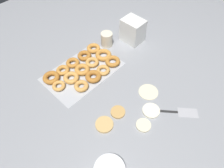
% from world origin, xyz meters
% --- Properties ---
extents(ground_plane, '(3.00, 3.00, 0.00)m').
position_xyz_m(ground_plane, '(0.00, 0.00, 0.00)').
color(ground_plane, gray).
extents(pancake_0, '(0.08, 0.08, 0.01)m').
position_xyz_m(pancake_0, '(0.13, 0.04, 0.01)').
color(pancake_0, tan).
rests_on(pancake_0, ground_plane).
extents(pancake_1, '(0.08, 0.08, 0.01)m').
position_xyz_m(pancake_1, '(0.10, 0.19, 0.01)').
color(pancake_1, beige).
rests_on(pancake_1, ground_plane).
extents(pancake_2, '(0.12, 0.12, 0.01)m').
position_xyz_m(pancake_2, '(-0.10, 0.07, 0.00)').
color(pancake_2, beige).
rests_on(pancake_2, ground_plane).
extents(pancake_3, '(0.10, 0.10, 0.01)m').
position_xyz_m(pancake_3, '(-0.00, 0.16, 0.01)').
color(pancake_3, silver).
rests_on(pancake_3, ground_plane).
extents(pancake_4, '(0.10, 0.10, 0.01)m').
position_xyz_m(pancake_4, '(0.24, 0.04, 0.01)').
color(pancake_4, tan).
rests_on(pancake_4, ground_plane).
extents(donut_tray, '(0.49, 0.31, 0.04)m').
position_xyz_m(donut_tray, '(0.05, -0.34, 0.02)').
color(donut_tray, '#ADAFB5').
rests_on(donut_tray, ground_plane).
extents(container_stack, '(0.12, 0.15, 0.17)m').
position_xyz_m(container_stack, '(-0.40, -0.31, 0.09)').
color(container_stack, white).
rests_on(container_stack, ground_plane).
extents(paper_cup, '(0.08, 0.08, 0.10)m').
position_xyz_m(paper_cup, '(-0.23, -0.41, 0.05)').
color(paper_cup, beige).
rests_on(paper_cup, ground_plane).
extents(spatula, '(0.18, 0.21, 0.01)m').
position_xyz_m(spatula, '(-0.12, 0.30, 0.00)').
color(spatula, black).
rests_on(spatula, ground_plane).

